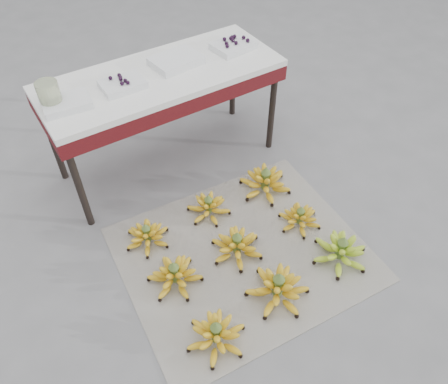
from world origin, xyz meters
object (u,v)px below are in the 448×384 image
bunch_front_right (340,251)px  newspaper_mat (243,254)px  bunch_front_left (216,335)px  bunch_mid_left (175,275)px  bunch_back_right (265,182)px  glass_jar (49,95)px  bunch_mid_center (237,246)px  tray_far_right (234,45)px  tray_right (176,61)px  tray_far_left (66,103)px  bunch_back_left (147,236)px  bunch_front_center (278,288)px  bunch_back_center (209,207)px  vendor_table (162,84)px  tray_left (123,84)px  bunch_mid_right (300,218)px

bunch_front_right → newspaper_mat: bearing=160.2°
bunch_front_left → bunch_mid_left: (-0.01, 0.38, -0.00)m
bunch_back_right → glass_jar: glass_jar is taller
bunch_mid_center → tray_far_right: 1.18m
bunch_front_right → tray_right: 1.38m
newspaper_mat → bunch_mid_center: 0.07m
tray_right → glass_jar: bearing=-177.3°
newspaper_mat → tray_far_left: tray_far_left is taller
bunch_back_left → glass_jar: bearing=113.0°
bunch_mid_left → bunch_mid_center: (0.36, -0.02, 0.00)m
tray_far_right → bunch_front_center: bearing=-113.6°
bunch_mid_center → bunch_back_right: (0.41, 0.30, 0.01)m
bunch_front_right → bunch_mid_center: (-0.43, 0.32, -0.00)m
bunch_mid_center → bunch_back_center: (0.02, 0.32, -0.01)m
bunch_mid_center → tray_far_right: size_ratio=1.09×
vendor_table → bunch_back_right: bearing=-57.3°
bunch_front_right → bunch_back_right: 0.62m
vendor_table → tray_left: (-0.23, -0.03, 0.09)m
vendor_table → tray_far_right: tray_far_right is taller
tray_left → tray_far_left: bearing=-178.1°
tray_far_left → bunch_front_left: bearing=-83.7°
bunch_mid_center → bunch_mid_right: 0.41m
bunch_mid_right → tray_right: (-0.24, 0.91, 0.62)m
bunch_mid_left → vendor_table: bearing=45.8°
bunch_front_left → tray_far_left: (-0.13, 1.18, 0.61)m
bunch_back_center → vendor_table: vendor_table is taller
newspaper_mat → bunch_front_center: bearing=-90.8°
bunch_front_center → tray_far_right: size_ratio=1.47×
bunch_mid_left → bunch_back_right: 0.82m
vendor_table → tray_right: 0.16m
bunch_mid_left → glass_jar: bearing=84.5°
bunch_mid_center → tray_far_left: size_ratio=1.16×
bunch_front_center → bunch_mid_center: size_ratio=1.35×
bunch_back_center → tray_far_left: bearing=117.2°
glass_jar → bunch_mid_left: bearing=-77.6°
tray_far_right → tray_far_left: bearing=-177.6°
tray_far_left → bunch_front_right: bearing=-51.1°
bunch_front_right → bunch_back_center: bearing=139.2°
bunch_mid_center → bunch_back_center: bunch_mid_center is taller
bunch_mid_left → bunch_back_left: (-0.00, 0.31, -0.01)m
bunch_front_left → bunch_mid_right: bearing=35.5°
tray_far_right → vendor_table: bearing=-179.1°
bunch_back_center → glass_jar: size_ratio=2.29×
bunch_mid_right → newspaper_mat: bearing=178.9°
bunch_back_center → tray_far_left: 0.94m
bunch_mid_right → vendor_table: size_ratio=0.18×
vendor_table → tray_far_left: bearing=-176.2°
bunch_front_center → bunch_mid_left: (-0.38, 0.34, -0.01)m
bunch_back_left → tray_right: (0.53, 0.56, 0.61)m
bunch_back_center → bunch_back_right: bearing=-21.7°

